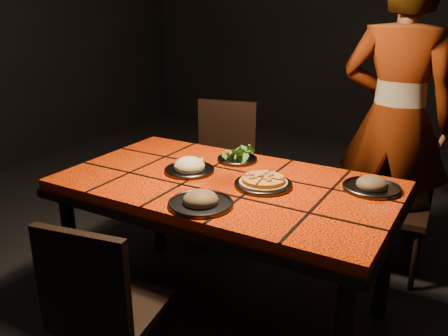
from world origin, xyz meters
The scene contains 11 objects.
room_shell centered at (0.00, 0.00, 1.50)m, with size 6.04×7.04×3.08m.
dining_table centered at (0.00, 0.00, 0.67)m, with size 1.62×0.92×0.75m.
chair_near centered at (-0.11, -0.78, 0.48)m, with size 0.44×0.44×0.84m.
chair_far_left centered at (-0.50, 0.83, 0.53)m, with size 0.50×0.50×0.93m.
chair_far_right centered at (0.66, 0.92, 0.48)m, with size 0.40×0.40×0.83m.
diner centered at (0.58, 0.98, 0.91)m, with size 0.66×0.44×1.82m, color brown.
plate_pizza centered at (0.19, 0.02, 0.77)m, with size 0.27×0.27×0.04m.
plate_pasta centered at (-0.23, 0.02, 0.77)m, with size 0.26×0.26×0.08m.
plate_salad centered at (-0.10, 0.29, 0.78)m, with size 0.22×0.22×0.07m.
plate_mushroom_a centered at (0.05, -0.31, 0.77)m, with size 0.28×0.28×0.09m.
plate_mushroom_b centered at (0.64, 0.24, 0.77)m, with size 0.27×0.27×0.09m.
Camera 1 is at (1.07, -1.86, 1.58)m, focal length 38.00 mm.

